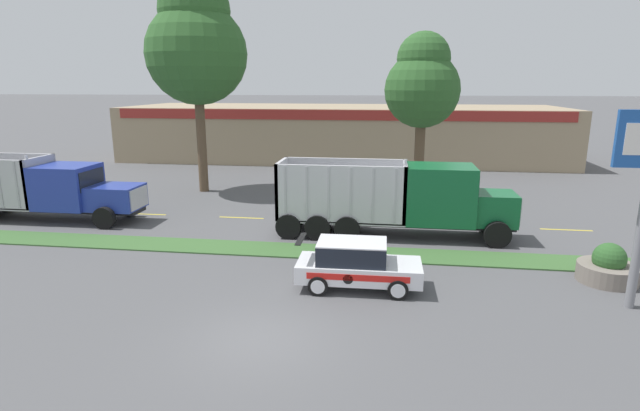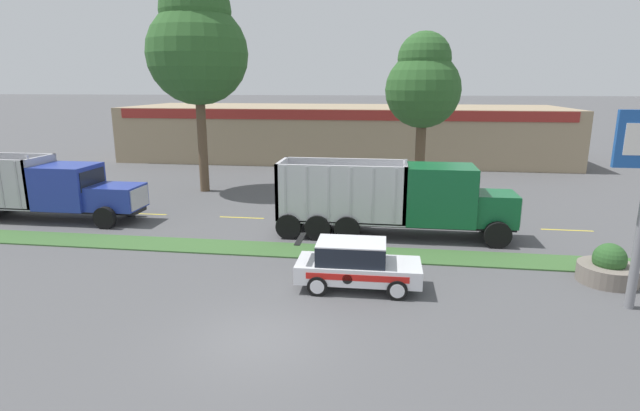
{
  "view_description": "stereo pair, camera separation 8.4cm",
  "coord_description": "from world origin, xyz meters",
  "px_view_note": "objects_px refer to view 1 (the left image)",
  "views": [
    {
      "loc": [
        3.37,
        -12.14,
        6.85
      ],
      "look_at": [
        0.52,
        8.17,
        1.84
      ],
      "focal_mm": 28.0,
      "sensor_mm": 36.0,
      "label": 1
    },
    {
      "loc": [
        3.45,
        -12.12,
        6.85
      ],
      "look_at": [
        0.52,
        8.17,
        1.84
      ],
      "focal_mm": 28.0,
      "sensor_mm": 36.0,
      "label": 2
    }
  ],
  "objects_px": {
    "rally_car": "(357,264)",
    "stone_planter": "(608,268)",
    "dump_truck_mid": "(47,191)",
    "dump_truck_lead": "(415,200)"
  },
  "relations": [
    {
      "from": "rally_car",
      "to": "stone_planter",
      "type": "bearing_deg",
      "value": 11.51
    },
    {
      "from": "dump_truck_lead",
      "to": "rally_car",
      "type": "distance_m",
      "value": 6.72
    },
    {
      "from": "rally_car",
      "to": "dump_truck_lead",
      "type": "bearing_deg",
      "value": 70.81
    },
    {
      "from": "dump_truck_mid",
      "to": "rally_car",
      "type": "distance_m",
      "value": 17.67
    },
    {
      "from": "rally_car",
      "to": "stone_planter",
      "type": "xyz_separation_m",
      "value": [
        8.81,
        1.79,
        -0.35
      ]
    },
    {
      "from": "rally_car",
      "to": "stone_planter",
      "type": "relative_size",
      "value": 2.09
    },
    {
      "from": "stone_planter",
      "to": "dump_truck_lead",
      "type": "bearing_deg",
      "value": 145.75
    },
    {
      "from": "dump_truck_lead",
      "to": "rally_car",
      "type": "relative_size",
      "value": 2.51
    },
    {
      "from": "dump_truck_lead",
      "to": "dump_truck_mid",
      "type": "xyz_separation_m",
      "value": [
        -18.55,
        0.37,
        -0.19
      ]
    },
    {
      "from": "dump_truck_mid",
      "to": "rally_car",
      "type": "xyz_separation_m",
      "value": [
        16.35,
        -6.67,
        -0.66
      ]
    }
  ]
}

